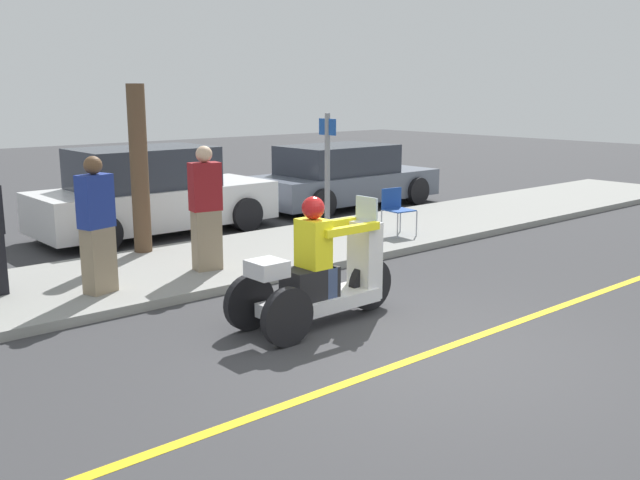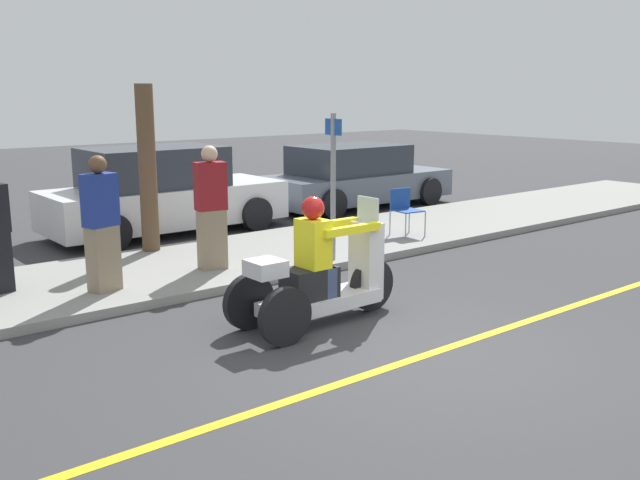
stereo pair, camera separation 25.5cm
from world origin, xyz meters
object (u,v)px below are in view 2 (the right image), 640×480
(folding_chair_set_back, at_px, (404,207))
(tree_trunk, at_px, (147,169))
(spectator_mid_group, at_px, (211,210))
(parked_car_lot_far, at_px, (354,178))
(motorcycle_trike, at_px, (320,278))
(spectator_by_tree, at_px, (101,226))
(street_sign, at_px, (333,181))
(parked_car_lot_left, at_px, (162,193))

(folding_chair_set_back, height_order, tree_trunk, tree_trunk)
(spectator_mid_group, distance_m, parked_car_lot_far, 6.73)
(motorcycle_trike, bearing_deg, spectator_by_tree, 122.05)
(folding_chair_set_back, relative_size, parked_car_lot_far, 0.18)
(motorcycle_trike, distance_m, spectator_by_tree, 2.96)
(folding_chair_set_back, bearing_deg, spectator_by_tree, -178.65)
(motorcycle_trike, bearing_deg, tree_trunk, 90.53)
(street_sign, bearing_deg, folding_chair_set_back, 16.47)
(spectator_mid_group, distance_m, tree_trunk, 1.74)
(motorcycle_trike, xyz_separation_m, spectator_mid_group, (0.12, 2.62, 0.44))
(folding_chair_set_back, height_order, parked_car_lot_left, parked_car_lot_left)
(spectator_mid_group, relative_size, parked_car_lot_left, 0.40)
(spectator_mid_group, height_order, parked_car_lot_left, spectator_mid_group)
(spectator_mid_group, bearing_deg, street_sign, -20.64)
(parked_car_lot_far, bearing_deg, tree_trunk, -163.42)
(motorcycle_trike, bearing_deg, street_sign, 46.99)
(folding_chair_set_back, height_order, street_sign, street_sign)
(parked_car_lot_left, xyz_separation_m, street_sign, (0.81, -4.02, 0.56))
(motorcycle_trike, xyz_separation_m, spectator_by_tree, (-1.56, 2.49, 0.42))
(spectator_by_tree, distance_m, parked_car_lot_far, 8.27)
(parked_car_lot_left, xyz_separation_m, tree_trunk, (-1.07, -1.70, 0.68))
(spectator_mid_group, height_order, folding_chair_set_back, spectator_mid_group)
(tree_trunk, bearing_deg, spectator_by_tree, -130.01)
(spectator_by_tree, xyz_separation_m, spectator_mid_group, (1.67, 0.13, 0.02))
(parked_car_lot_far, height_order, street_sign, street_sign)
(folding_chair_set_back, xyz_separation_m, street_sign, (-2.19, -0.65, 0.69))
(tree_trunk, relative_size, street_sign, 1.20)
(tree_trunk, distance_m, street_sign, 2.99)
(parked_car_lot_left, distance_m, tree_trunk, 2.12)
(folding_chair_set_back, xyz_separation_m, parked_car_lot_left, (-3.00, 3.38, 0.13))
(parked_car_lot_far, relative_size, tree_trunk, 1.73)
(folding_chair_set_back, distance_m, parked_car_lot_left, 4.52)
(spectator_mid_group, xyz_separation_m, parked_car_lot_left, (0.91, 3.37, -0.22))
(motorcycle_trike, bearing_deg, spectator_mid_group, 87.48)
(parked_car_lot_left, distance_m, parked_car_lot_far, 4.86)
(motorcycle_trike, relative_size, spectator_mid_group, 1.24)
(spectator_by_tree, distance_m, folding_chair_set_back, 5.60)
(folding_chair_set_back, bearing_deg, street_sign, -163.53)
(spectator_mid_group, xyz_separation_m, tree_trunk, (-0.15, 1.67, 0.46))
(parked_car_lot_left, bearing_deg, motorcycle_trike, -99.74)
(folding_chair_set_back, relative_size, tree_trunk, 0.31)
(motorcycle_trike, distance_m, parked_car_lot_left, 6.09)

